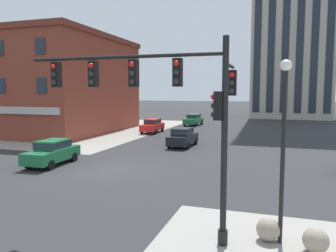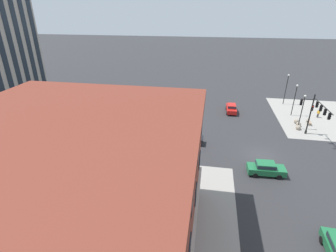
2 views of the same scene
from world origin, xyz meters
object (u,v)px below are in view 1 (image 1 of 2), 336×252
at_px(street_lamp_corner_near, 284,132).
at_px(car_cross_eastbound, 193,119).
at_px(traffic_signal_main, 172,102).
at_px(car_cross_westbound, 183,136).
at_px(bollard_sphere_curb_a, 268,229).
at_px(car_main_northbound_near, 152,125).
at_px(car_main_southbound_far, 52,151).
at_px(bollard_sphere_curb_b, 316,240).

distance_m(street_lamp_corner_near, car_cross_eastbound, 38.39).
height_order(traffic_signal_main, car_cross_westbound, traffic_signal_main).
relative_size(traffic_signal_main, car_cross_eastbound, 1.58).
bearing_deg(car_cross_eastbound, bollard_sphere_curb_a, -72.64).
relative_size(car_main_northbound_near, car_main_southbound_far, 1.00).
height_order(bollard_sphere_curb_b, street_lamp_corner_near, street_lamp_corner_near).
distance_m(car_main_southbound_far, car_cross_westbound, 11.85).
relative_size(car_main_southbound_far, car_cross_eastbound, 0.99).
height_order(car_main_northbound_near, car_main_southbound_far, same).
height_order(traffic_signal_main, bollard_sphere_curb_b, traffic_signal_main).
xyz_separation_m(bollard_sphere_curb_b, car_main_northbound_near, (-15.45, 26.83, 0.53)).
xyz_separation_m(bollard_sphere_curb_b, car_cross_westbound, (-9.20, 18.01, 0.53)).
xyz_separation_m(car_main_northbound_near, car_cross_westbound, (6.24, -8.82, 0.00)).
xyz_separation_m(bollard_sphere_curb_a, street_lamp_corner_near, (0.37, -0.05, 3.27)).
bearing_deg(bollard_sphere_curb_b, car_cross_eastbound, 109.14).
height_order(bollard_sphere_curb_a, car_cross_eastbound, car_cross_eastbound).
height_order(street_lamp_corner_near, car_cross_eastbound, street_lamp_corner_near).
height_order(traffic_signal_main, car_main_northbound_near, traffic_signal_main).
bearing_deg(car_cross_westbound, car_main_southbound_far, -122.58).
xyz_separation_m(bollard_sphere_curb_a, car_cross_eastbound, (-11.38, 36.39, 0.53)).
bearing_deg(traffic_signal_main, bollard_sphere_curb_a, 10.88).
height_order(bollard_sphere_curb_a, bollard_sphere_curb_b, same).
height_order(traffic_signal_main, car_cross_eastbound, traffic_signal_main).
xyz_separation_m(bollard_sphere_curb_a, car_cross_westbound, (-7.80, 17.58, 0.53)).
height_order(street_lamp_corner_near, car_main_southbound_far, street_lamp_corner_near).
height_order(bollard_sphere_curb_a, car_main_southbound_far, car_main_southbound_far).
relative_size(street_lamp_corner_near, car_cross_westbound, 1.33).
height_order(bollard_sphere_curb_b, car_main_northbound_near, car_main_northbound_near).
relative_size(traffic_signal_main, bollard_sphere_curb_a, 9.15).
distance_m(street_lamp_corner_near, car_main_southbound_far, 16.67).
distance_m(bollard_sphere_curb_b, car_main_northbound_near, 30.97).
relative_size(street_lamp_corner_near, car_cross_eastbound, 1.30).
bearing_deg(car_cross_westbound, street_lamp_corner_near, -65.13).
bearing_deg(bollard_sphere_curb_b, street_lamp_corner_near, 160.10).
bearing_deg(car_main_northbound_near, car_cross_eastbound, 75.04).
distance_m(car_main_northbound_near, car_main_southbound_far, 18.81).
bearing_deg(traffic_signal_main, car_main_northbound_near, 111.94).
relative_size(street_lamp_corner_near, car_main_southbound_far, 1.32).
distance_m(street_lamp_corner_near, car_cross_westbound, 19.63).
relative_size(bollard_sphere_curb_b, car_main_southbound_far, 0.18).
bearing_deg(traffic_signal_main, street_lamp_corner_near, 8.91).
relative_size(bollard_sphere_curb_b, car_main_northbound_near, 0.18).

